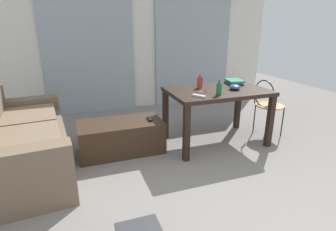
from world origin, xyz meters
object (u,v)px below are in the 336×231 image
(bottle_near, at_px, (219,89))
(book_stack, at_px, (234,82))
(couch, at_px, (21,143))
(bottle_far, at_px, (200,82))
(bowl, at_px, (235,87))
(scissors, at_px, (203,91))
(wire_chair, at_px, (267,102))
(tv_remote_primary, at_px, (150,119))
(coffee_table, at_px, (121,137))
(craft_table, at_px, (217,97))
(tv_remote_on_table, at_px, (199,96))

(bottle_near, bearing_deg, book_stack, 42.21)
(couch, height_order, bottle_far, bottle_far)
(bottle_far, height_order, bowl, bottle_far)
(bottle_far, xyz_separation_m, scissors, (-0.05, -0.22, -0.07))
(wire_chair, bearing_deg, scissors, -179.80)
(book_stack, distance_m, tv_remote_primary, 1.34)
(couch, height_order, tv_remote_primary, couch)
(wire_chair, relative_size, bowl, 5.66)
(coffee_table, bearing_deg, scissors, -10.35)
(couch, xyz_separation_m, bowl, (2.58, -0.17, 0.46))
(craft_table, xyz_separation_m, scissors, (-0.23, -0.05, 0.10))
(coffee_table, xyz_separation_m, book_stack, (1.66, 0.07, 0.57))
(bottle_far, bearing_deg, bottle_near, -84.06)
(bowl, distance_m, tv_remote_primary, 1.18)
(couch, relative_size, wire_chair, 2.39)
(book_stack, xyz_separation_m, scissors, (-0.62, -0.26, -0.03))
(bottle_near, distance_m, scissors, 0.24)
(couch, bearing_deg, bottle_near, -8.70)
(craft_table, relative_size, book_stack, 4.31)
(scissors, bearing_deg, craft_table, 12.15)
(book_stack, bearing_deg, wire_chair, -33.27)
(coffee_table, relative_size, bottle_far, 5.78)
(bottle_far, bearing_deg, wire_chair, -12.54)
(coffee_table, bearing_deg, bowl, -8.80)
(tv_remote_primary, bearing_deg, craft_table, -3.48)
(wire_chair, distance_m, bottle_far, 1.03)
(bottle_far, bearing_deg, scissors, -103.81)
(bottle_near, bearing_deg, bowl, 26.98)
(couch, distance_m, bottle_far, 2.26)
(couch, relative_size, tv_remote_on_table, 11.83)
(wire_chair, bearing_deg, coffee_table, 174.80)
(wire_chair, bearing_deg, tv_remote_on_table, -169.73)
(couch, relative_size, craft_table, 1.54)
(bottle_near, relative_size, bowl, 1.26)
(craft_table, distance_m, bowl, 0.26)
(tv_remote_on_table, relative_size, scissors, 1.50)
(craft_table, height_order, tv_remote_primary, craft_table)
(bowl, relative_size, scissors, 1.31)
(craft_table, height_order, bottle_near, bottle_near)
(coffee_table, bearing_deg, couch, -177.24)
(couch, bearing_deg, craft_table, -2.10)
(coffee_table, height_order, scissors, scissors)
(bottle_near, bearing_deg, bottle_far, 95.94)
(coffee_table, bearing_deg, bottle_near, -19.24)
(tv_remote_on_table, height_order, tv_remote_primary, tv_remote_on_table)
(couch, xyz_separation_m, bottle_near, (2.25, -0.34, 0.51))
(wire_chair, distance_m, bottle_near, 0.99)
(coffee_table, bearing_deg, book_stack, 2.52)
(wire_chair, xyz_separation_m, bottle_far, (-0.96, 0.21, 0.31))
(couch, distance_m, tv_remote_on_table, 2.06)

